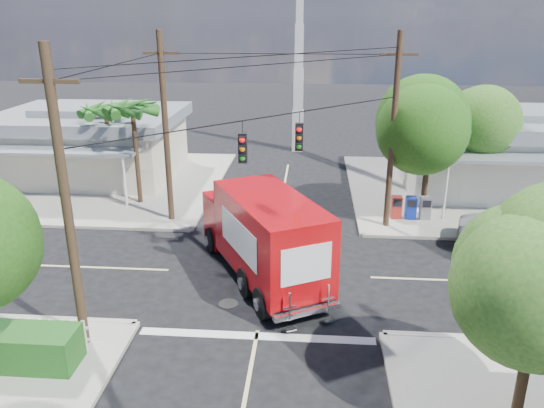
# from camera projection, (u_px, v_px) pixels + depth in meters

# --- Properties ---
(ground) EXTENTS (120.00, 120.00, 0.00)m
(ground) POSITION_uv_depth(u_px,v_px,m) (268.00, 274.00, 20.84)
(ground) COLOR black
(ground) RESTS_ON ground
(sidewalk_ne) EXTENTS (14.12, 14.12, 0.14)m
(sidewalk_ne) POSITION_uv_depth(u_px,v_px,m) (474.00, 192.00, 30.22)
(sidewalk_ne) COLOR #9F998F
(sidewalk_ne) RESTS_ON ground
(sidewalk_nw) EXTENTS (14.12, 14.12, 0.14)m
(sidewalk_nw) POSITION_uv_depth(u_px,v_px,m) (103.00, 183.00, 31.82)
(sidewalk_nw) COLOR #9F998F
(sidewalk_nw) RESTS_ON ground
(road_markings) EXTENTS (32.00, 32.00, 0.01)m
(road_markings) POSITION_uv_depth(u_px,v_px,m) (265.00, 292.00, 19.46)
(road_markings) COLOR beige
(road_markings) RESTS_ON ground
(building_ne) EXTENTS (11.80, 10.20, 4.50)m
(building_ne) POSITION_uv_depth(u_px,v_px,m) (503.00, 149.00, 30.36)
(building_ne) COLOR silver
(building_ne) RESTS_ON sidewalk_ne
(building_nw) EXTENTS (10.80, 10.20, 4.30)m
(building_nw) POSITION_uv_depth(u_px,v_px,m) (91.00, 141.00, 32.66)
(building_nw) COLOR beige
(building_nw) RESTS_ON sidewalk_nw
(radio_tower) EXTENTS (0.80, 0.80, 17.00)m
(radio_tower) POSITION_uv_depth(u_px,v_px,m) (299.00, 73.00, 37.65)
(radio_tower) COLOR silver
(radio_tower) RESTS_ON ground
(tree_ne_front) EXTENTS (4.21, 4.14, 6.66)m
(tree_ne_front) POSITION_uv_depth(u_px,v_px,m) (432.00, 123.00, 25.04)
(tree_ne_front) COLOR #422D1C
(tree_ne_front) RESTS_ON sidewalk_ne
(tree_ne_back) EXTENTS (3.77, 3.66, 5.82)m
(tree_ne_back) POSITION_uv_depth(u_px,v_px,m) (473.00, 127.00, 27.11)
(tree_ne_back) COLOR #422D1C
(tree_ne_back) RESTS_ON sidewalk_ne
(palm_nw_front) EXTENTS (3.01, 3.08, 5.59)m
(palm_nw_front) POSITION_uv_depth(u_px,v_px,m) (132.00, 110.00, 26.72)
(palm_nw_front) COLOR #422D1C
(palm_nw_front) RESTS_ON sidewalk_nw
(palm_nw_back) EXTENTS (3.01, 3.08, 5.19)m
(palm_nw_back) POSITION_uv_depth(u_px,v_px,m) (106.00, 112.00, 28.40)
(palm_nw_back) COLOR #422D1C
(palm_nw_back) RESTS_ON sidewalk_nw
(utility_poles) EXTENTS (12.00, 10.68, 9.00)m
(utility_poles) POSITION_uv_depth(u_px,v_px,m) (231.00, 147.00, 20.88)
(utility_poles) COLOR #473321
(utility_poles) RESTS_ON ground
(vending_boxes) EXTENTS (1.90, 0.50, 1.10)m
(vending_boxes) POSITION_uv_depth(u_px,v_px,m) (411.00, 208.00, 25.95)
(vending_boxes) COLOR #A7251D
(vending_boxes) RESTS_ON sidewalk_ne
(delivery_truck) EXTENTS (5.77, 8.15, 3.46)m
(delivery_truck) POSITION_uv_depth(u_px,v_px,m) (263.00, 235.00, 20.00)
(delivery_truck) COLOR black
(delivery_truck) RESTS_ON ground
(parked_car) EXTENTS (6.02, 3.97, 1.54)m
(parked_car) POSITION_uv_depth(u_px,v_px,m) (527.00, 236.00, 22.45)
(parked_car) COLOR silver
(parked_car) RESTS_ON ground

